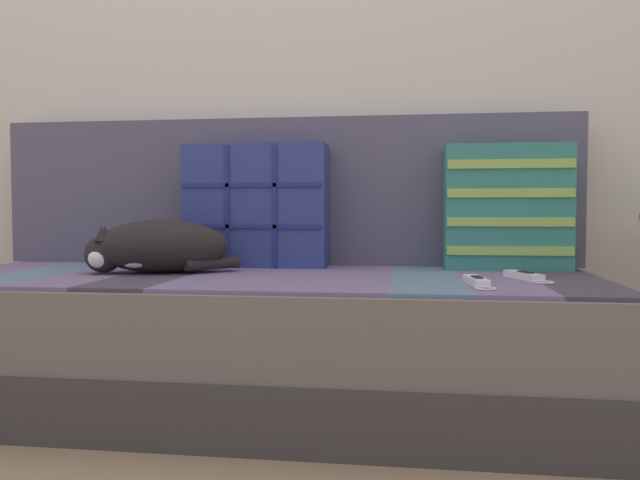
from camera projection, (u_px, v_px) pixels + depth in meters
ground_plane at (251, 413)px, 1.68m from camera, size 14.00×14.00×0.00m
wall_behind at (290, 11)px, 2.20m from camera, size 6.00×0.06×2.50m
couch at (261, 338)px, 1.79m from camera, size 1.97×0.85×0.37m
sofa_backrest at (285, 192)px, 2.13m from camera, size 1.93×0.14×0.49m
throw_pillow_quilted at (256, 206)px, 1.99m from camera, size 0.46×0.14×0.39m
throw_pillow_striped at (507, 207)px, 1.89m from camera, size 0.37×0.14×0.38m
sleeping_cat at (155, 248)px, 1.79m from camera, size 0.42×0.29×0.15m
game_remote_near at (525, 276)px, 1.62m from camera, size 0.11×0.20×0.02m
game_remote_far at (477, 281)px, 1.50m from camera, size 0.06×0.20×0.02m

